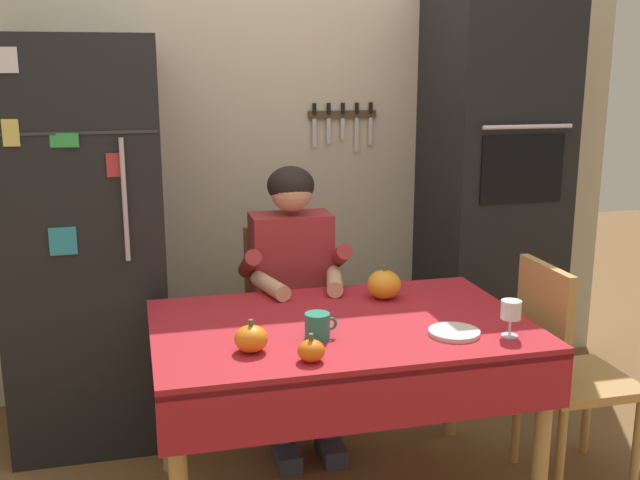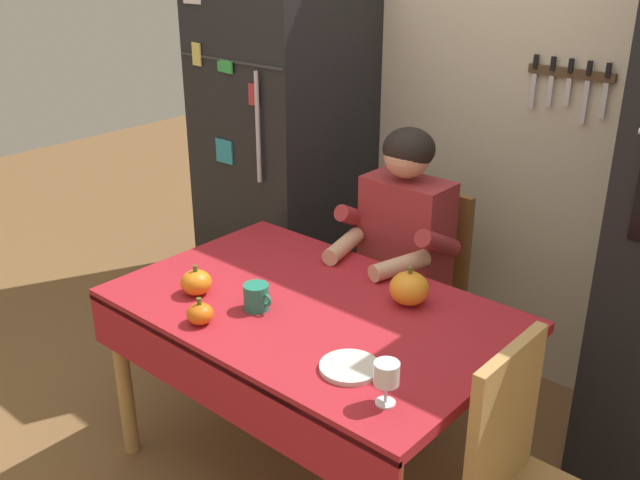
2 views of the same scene
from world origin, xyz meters
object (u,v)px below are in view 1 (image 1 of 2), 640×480
Objects in this scene: chair_right_side at (563,364)px; pumpkin_small at (251,339)px; wall_oven at (491,190)px; coffee_mug at (318,326)px; refrigerator at (85,243)px; chair_behind_person at (286,315)px; pumpkin_medium at (311,351)px; dining_table at (342,345)px; wine_glass at (511,311)px; seated_person at (294,281)px; serving_tray at (454,332)px; pumpkin_large at (384,284)px.

chair_right_side is 1.31m from pumpkin_small.
coffee_mug is at bearing -138.35° from wall_oven.
refrigerator reaches higher than chair_behind_person.
wall_oven is 22.14× the size of pumpkin_medium.
wine_glass is (0.54, -0.27, 0.18)m from dining_table.
pumpkin_medium is at bearing -176.29° from wine_glass.
wall_oven is at bearing 81.37° from chair_right_side.
refrigerator reaches higher than wine_glass.
seated_person reaches higher than wine_glass.
wine_glass is (-0.51, -1.19, -0.22)m from wall_oven.
refrigerator is at bearing 162.72° from seated_person.
wall_oven reaches higher than coffee_mug.
wall_oven is 1.50× the size of dining_table.
serving_tray is at bearing -39.76° from refrigerator.
chair_right_side is at bearing -27.02° from refrigerator.
refrigerator is at bearing 118.39° from pumpkin_small.
chair_behind_person is at bearing 119.10° from wine_glass.
serving_tray is at bearing -9.58° from coffee_mug.
pumpkin_medium is at bearing -121.70° from dining_table.
dining_table is at bearing -138.69° from wall_oven.
wine_glass is 0.95× the size of pumpkin_large.
pumpkin_small is (-0.18, 0.13, 0.01)m from pumpkin_medium.
seated_person reaches higher than pumpkin_small.
dining_table is 11.96× the size of coffee_mug.
refrigerator is 1.31m from coffee_mug.
seated_person is (0.90, -0.28, -0.16)m from refrigerator.
seated_person is 1.34× the size of chair_right_side.
pumpkin_medium is (-0.20, -0.32, 0.12)m from dining_table.
pumpkin_large is (0.25, 0.26, 0.14)m from dining_table.
chair_behind_person is 6.97× the size of wine_glass.
chair_behind_person reaches higher than serving_tray.
pumpkin_medium is (0.75, -1.20, -0.12)m from refrigerator.
chair_right_side reaches higher than pumpkin_large.
seated_person is 0.73m from coffee_mug.
wall_oven is 1.45m from dining_table.
chair_behind_person is 0.75× the size of seated_person.
seated_person is at bearing -17.28° from refrigerator.
wall_oven reaches higher than chair_right_side.
chair_right_side is (0.90, -0.06, -0.14)m from dining_table.
seated_person is 1.18m from chair_right_side.
wine_glass is at bearing -26.61° from dining_table.
refrigerator reaches higher than seated_person.
seated_person reaches higher than pumpkin_medium.
coffee_mug is at bearing -176.55° from chair_right_side.
wall_oven is at bearing 41.65° from coffee_mug.
refrigerator is 0.86× the size of wall_oven.
wall_oven is 15.74× the size of wine_glass.
pumpkin_large is at bearing 35.56° from pumpkin_small.
seated_person reaches higher than coffee_mug.
refrigerator is 0.98m from chair_behind_person.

